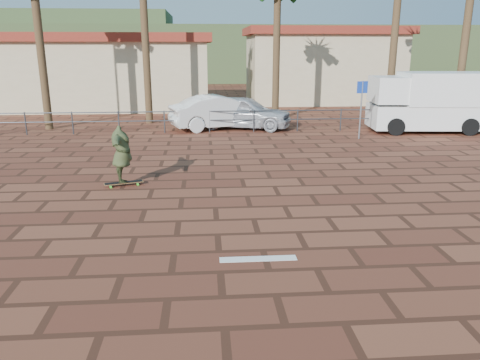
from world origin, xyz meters
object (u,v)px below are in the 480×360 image
at_px(longboard, 124,183).
at_px(campervan, 430,101).
at_px(car_silver, 243,112).
at_px(skateboarder, 122,154).
at_px(car_white, 221,112).

height_order(longboard, campervan, campervan).
xyz_separation_m(longboard, car_silver, (4.07, 9.29, 0.69)).
relative_size(skateboarder, car_white, 0.41).
height_order(campervan, car_silver, campervan).
bearing_deg(skateboarder, campervan, -64.85).
relative_size(skateboarder, car_silver, 0.43).
xyz_separation_m(longboard, campervan, (12.36, 7.79, 1.30)).
bearing_deg(longboard, car_white, 55.27).
distance_m(skateboarder, car_silver, 10.15).
bearing_deg(skateboarder, longboard, 37.93).
distance_m(car_silver, car_white, 1.01).
bearing_deg(campervan, longboard, -142.64).
relative_size(longboard, skateboarder, 0.56).
distance_m(skateboarder, campervan, 14.61).
xyz_separation_m(skateboarder, campervan, (12.36, 7.79, 0.49)).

